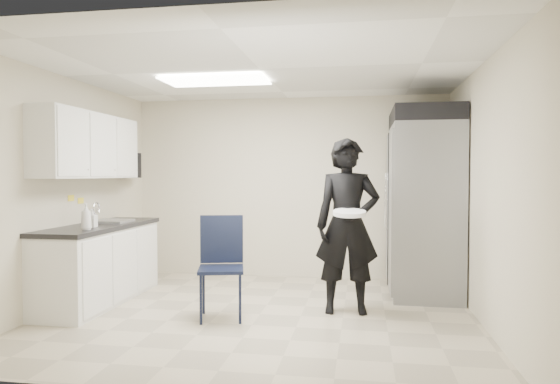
% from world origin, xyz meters
% --- Properties ---
extents(floor, '(4.50, 4.50, 0.00)m').
position_xyz_m(floor, '(0.00, 0.00, 0.00)').
color(floor, '#B0A48A').
rests_on(floor, ground).
extents(ceiling, '(4.50, 4.50, 0.00)m').
position_xyz_m(ceiling, '(0.00, 0.00, 2.60)').
color(ceiling, white).
rests_on(ceiling, back_wall).
extents(back_wall, '(4.50, 0.00, 4.50)m').
position_xyz_m(back_wall, '(0.00, 2.00, 1.30)').
color(back_wall, beige).
rests_on(back_wall, floor).
extents(left_wall, '(0.00, 4.00, 4.00)m').
position_xyz_m(left_wall, '(-2.25, 0.00, 1.30)').
color(left_wall, beige).
rests_on(left_wall, floor).
extents(right_wall, '(0.00, 4.00, 4.00)m').
position_xyz_m(right_wall, '(2.25, 0.00, 1.30)').
color(right_wall, beige).
rests_on(right_wall, floor).
extents(ceiling_panel, '(1.20, 0.60, 0.02)m').
position_xyz_m(ceiling_panel, '(-0.60, 0.40, 2.57)').
color(ceiling_panel, white).
rests_on(ceiling_panel, ceiling).
extents(lower_counter, '(0.60, 1.90, 0.86)m').
position_xyz_m(lower_counter, '(-1.95, 0.20, 0.43)').
color(lower_counter, silver).
rests_on(lower_counter, floor).
extents(countertop, '(0.64, 1.95, 0.05)m').
position_xyz_m(countertop, '(-1.95, 0.20, 0.89)').
color(countertop, black).
rests_on(countertop, lower_counter).
extents(sink, '(0.42, 0.40, 0.14)m').
position_xyz_m(sink, '(-1.93, 0.45, 0.87)').
color(sink, gray).
rests_on(sink, countertop).
extents(faucet, '(0.02, 0.02, 0.24)m').
position_xyz_m(faucet, '(-2.13, 0.45, 1.02)').
color(faucet, silver).
rests_on(faucet, countertop).
extents(upper_cabinets, '(0.35, 1.80, 0.75)m').
position_xyz_m(upper_cabinets, '(-2.08, 0.20, 1.83)').
color(upper_cabinets, silver).
rests_on(upper_cabinets, left_wall).
extents(towel_dispenser, '(0.22, 0.30, 0.35)m').
position_xyz_m(towel_dispenser, '(-2.14, 1.35, 1.62)').
color(towel_dispenser, black).
rests_on(towel_dispenser, left_wall).
extents(notice_sticker_left, '(0.00, 0.12, 0.07)m').
position_xyz_m(notice_sticker_left, '(-2.24, 0.10, 1.22)').
color(notice_sticker_left, yellow).
rests_on(notice_sticker_left, left_wall).
extents(notice_sticker_right, '(0.00, 0.12, 0.07)m').
position_xyz_m(notice_sticker_right, '(-2.24, 0.30, 1.18)').
color(notice_sticker_right, yellow).
rests_on(notice_sticker_right, left_wall).
extents(commercial_fridge, '(0.80, 1.35, 2.10)m').
position_xyz_m(commercial_fridge, '(1.83, 1.27, 1.05)').
color(commercial_fridge, gray).
rests_on(commercial_fridge, floor).
extents(fridge_compressor, '(0.80, 1.35, 0.20)m').
position_xyz_m(fridge_compressor, '(1.83, 1.27, 2.20)').
color(fridge_compressor, black).
rests_on(fridge_compressor, commercial_fridge).
extents(folding_chair, '(0.55, 0.55, 1.03)m').
position_xyz_m(folding_chair, '(-0.36, -0.23, 0.51)').
color(folding_chair, black).
rests_on(folding_chair, floor).
extents(man_tuxedo, '(0.73, 0.53, 1.88)m').
position_xyz_m(man_tuxedo, '(0.92, 0.23, 0.94)').
color(man_tuxedo, black).
rests_on(man_tuxedo, floor).
extents(bucket_lid, '(0.37, 0.37, 0.04)m').
position_xyz_m(bucket_lid, '(0.94, -0.02, 1.10)').
color(bucket_lid, white).
rests_on(bucket_lid, man_tuxedo).
extents(soap_bottle_a, '(0.14, 0.14, 0.28)m').
position_xyz_m(soap_bottle_a, '(-1.78, -0.37, 1.05)').
color(soap_bottle_a, white).
rests_on(soap_bottle_a, countertop).
extents(soap_bottle_b, '(0.10, 0.10, 0.21)m').
position_xyz_m(soap_bottle_b, '(-1.87, -0.11, 1.01)').
color(soap_bottle_b, silver).
rests_on(soap_bottle_b, countertop).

